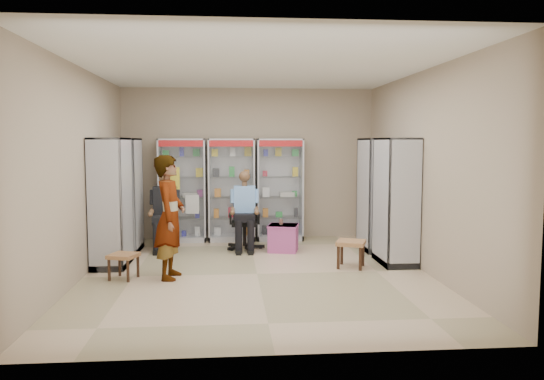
{
  "coord_description": "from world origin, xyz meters",
  "views": [
    {
      "loc": [
        -0.42,
        -7.65,
        1.94
      ],
      "look_at": [
        0.28,
        0.7,
        1.18
      ],
      "focal_mm": 35.0,
      "sensor_mm": 36.0,
      "label": 1
    }
  ],
  "objects": [
    {
      "name": "seated_shopkeeper",
      "position": [
        -0.12,
        1.81,
        0.67
      ],
      "size": [
        0.46,
        0.62,
        1.33
      ],
      "primitive_type": null,
      "rotation": [
        0.0,
        0.0,
        -0.04
      ],
      "color": "#6C8DD5",
      "rests_on": "floor"
    },
    {
      "name": "standing_man",
      "position": [
        -1.24,
        -0.13,
        0.88
      ],
      "size": [
        0.48,
        0.68,
        1.75
      ],
      "primitive_type": "imported",
      "rotation": [
        0.0,
        0.0,
        1.47
      ],
      "color": "#99999C",
      "rests_on": "floor"
    },
    {
      "name": "pink_trunk",
      "position": [
        0.55,
        1.58,
        0.24
      ],
      "size": [
        0.59,
        0.58,
        0.47
      ],
      "primitive_type": "cube",
      "rotation": [
        0.0,
        0.0,
        -0.24
      ],
      "color": "#A64276",
      "rests_on": "floor"
    },
    {
      "name": "cabinet_back_left",
      "position": [
        -1.3,
        2.73,
        1.0
      ],
      "size": [
        0.9,
        0.5,
        2.0
      ],
      "primitive_type": "cube",
      "color": "#A0A3A7",
      "rests_on": "floor"
    },
    {
      "name": "wooden_chair",
      "position": [
        -1.55,
        2.0,
        0.47
      ],
      "size": [
        0.42,
        0.42,
        0.94
      ],
      "primitive_type": "cube",
      "color": "#311E13",
      "rests_on": "floor"
    },
    {
      "name": "cabinet_back_right",
      "position": [
        0.6,
        2.73,
        1.0
      ],
      "size": [
        0.9,
        0.5,
        2.0
      ],
      "primitive_type": "cube",
      "color": "#AFB2B7",
      "rests_on": "floor"
    },
    {
      "name": "woven_stool_b",
      "position": [
        -1.9,
        -0.13,
        0.18
      ],
      "size": [
        0.46,
        0.46,
        0.36
      ],
      "primitive_type": "cube",
      "rotation": [
        0.0,
        0.0,
        -0.32
      ],
      "color": "#A37544",
      "rests_on": "floor"
    },
    {
      "name": "cabinet_back_mid",
      "position": [
        -0.35,
        2.73,
        1.0
      ],
      "size": [
        0.9,
        0.5,
        2.0
      ],
      "primitive_type": "cube",
      "color": "#AAABB1",
      "rests_on": "floor"
    },
    {
      "name": "woven_stool_a",
      "position": [
        1.47,
        0.29,
        0.21
      ],
      "size": [
        0.54,
        0.54,
        0.42
      ],
      "primitive_type": "cube",
      "rotation": [
        0.0,
        0.0,
        -0.37
      ],
      "color": "#AB7B48",
      "rests_on": "floor"
    },
    {
      "name": "cabinet_left_far",
      "position": [
        -2.23,
        1.8,
        1.0
      ],
      "size": [
        0.9,
        0.5,
        2.0
      ],
      "primitive_type": "cube",
      "rotation": [
        0.0,
        0.0,
        -1.57
      ],
      "color": "silver",
      "rests_on": "floor"
    },
    {
      "name": "room_shell",
      "position": [
        0.0,
        0.0,
        1.97
      ],
      "size": [
        5.02,
        6.02,
        3.01
      ],
      "color": "tan",
      "rests_on": "ground"
    },
    {
      "name": "cabinet_right_far",
      "position": [
        2.23,
        1.6,
        1.0
      ],
      "size": [
        0.9,
        0.5,
        2.0
      ],
      "primitive_type": "cube",
      "rotation": [
        0.0,
        0.0,
        1.57
      ],
      "color": "#A9ABB0",
      "rests_on": "floor"
    },
    {
      "name": "seated_customer",
      "position": [
        -1.55,
        1.95,
        0.67
      ],
      "size": [
        0.44,
        0.6,
        1.34
      ],
      "primitive_type": null,
      "color": "black",
      "rests_on": "floor"
    },
    {
      "name": "cabinet_left_near",
      "position": [
        -2.23,
        0.7,
        1.0
      ],
      "size": [
        0.9,
        0.5,
        2.0
      ],
      "primitive_type": "cube",
      "rotation": [
        0.0,
        0.0,
        -1.57
      ],
      "color": "#B4B8BC",
      "rests_on": "floor"
    },
    {
      "name": "office_chair",
      "position": [
        -0.12,
        1.86,
        0.52
      ],
      "size": [
        0.59,
        0.59,
        1.05
      ],
      "primitive_type": "cube",
      "rotation": [
        0.0,
        0.0,
        -0.04
      ],
      "color": "black",
      "rests_on": "floor"
    },
    {
      "name": "cabinet_right_near",
      "position": [
        2.23,
        0.5,
        1.0
      ],
      "size": [
        0.9,
        0.5,
        2.0
      ],
      "primitive_type": "cube",
      "rotation": [
        0.0,
        0.0,
        1.57
      ],
      "color": "#A3A6AA",
      "rests_on": "floor"
    },
    {
      "name": "floor",
      "position": [
        0.0,
        0.0,
        0.0
      ],
      "size": [
        6.0,
        6.0,
        0.0
      ],
      "primitive_type": "plane",
      "color": "tan",
      "rests_on": "ground"
    },
    {
      "name": "tea_glass",
      "position": [
        0.52,
        1.62,
        0.53
      ],
      "size": [
        0.07,
        0.07,
        0.1
      ],
      "primitive_type": "cylinder",
      "color": "#591D07",
      "rests_on": "pink_trunk"
    }
  ]
}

